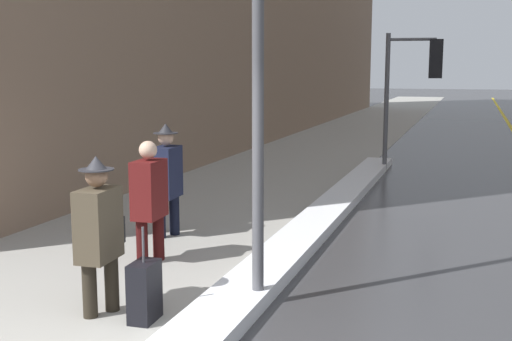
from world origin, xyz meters
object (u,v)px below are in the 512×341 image
Objects in this scene: pedestrian_in_fedora at (167,176)px; pedestrian_trailing at (149,196)px; lamp_post at (258,16)px; traffic_light_near at (418,73)px; rolling_suitcase at (144,292)px; pedestrian_with_shoulder_bag at (99,230)px.

pedestrian_trailing is at bearing 14.05° from pedestrian_in_fedora.
lamp_post reaches higher than pedestrian_in_fedora.
lamp_post reaches higher than pedestrian_trailing.
traffic_light_near is (0.78, 9.59, -0.59)m from lamp_post.
traffic_light_near reaches higher than pedestrian_in_fedora.
pedestrian_in_fedora is at bearing 134.20° from lamp_post.
rolling_suitcase is (1.23, -2.97, -0.61)m from pedestrian_in_fedora.
traffic_light_near is at bearing 160.96° from pedestrian_trailing.
lamp_post reaches higher than rolling_suitcase.
pedestrian_trailing is 1.27m from pedestrian_in_fedora.
lamp_post is 5.19× the size of rolling_suitcase.
traffic_light_near is at bearing 85.36° from lamp_post.
traffic_light_near is 10.70m from rolling_suitcase.
traffic_light_near is at bearing 155.94° from pedestrian_in_fedora.
lamp_post is at bearing 58.60° from pedestrian_trailing.
pedestrian_with_shoulder_bag is at bearing -96.59° from rolling_suitcase.
lamp_post is 2.95× the size of pedestrian_in_fedora.
pedestrian_trailing is 0.93× the size of pedestrian_in_fedora.
pedestrian_with_shoulder_bag is at bearing -108.37° from traffic_light_near.
pedestrian_with_shoulder_bag is at bearing 9.31° from pedestrian_trailing.
lamp_post is 9.64m from traffic_light_near.
pedestrian_with_shoulder_bag is at bearing 11.30° from pedestrian_in_fedora.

